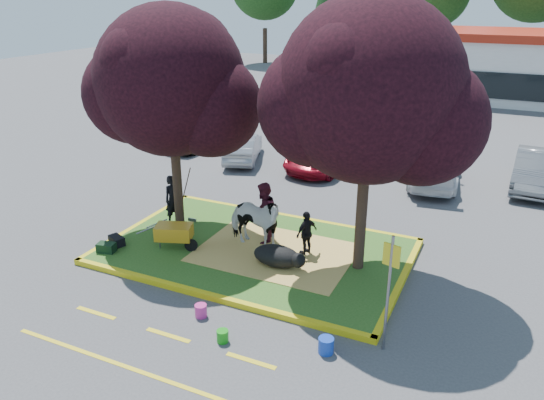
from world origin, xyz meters
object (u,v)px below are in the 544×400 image
at_px(bucket_green, 223,336).
at_px(bucket_pink, 201,311).
at_px(wheelbarrow, 174,232).
at_px(sign_post, 389,281).
at_px(bucket_blue, 326,345).
at_px(car_silver, 243,147).
at_px(calf, 277,256).
at_px(car_black, 196,135).
at_px(cow, 254,222).
at_px(handler, 173,200).

height_order(bucket_green, bucket_pink, bucket_pink).
height_order(wheelbarrow, bucket_green, wheelbarrow).
height_order(sign_post, bucket_green, sign_post).
height_order(bucket_blue, car_silver, car_silver).
bearing_deg(car_silver, bucket_blue, 105.53).
height_order(sign_post, bucket_blue, sign_post).
bearing_deg(calf, car_silver, 124.20).
height_order(wheelbarrow, car_black, car_black).
xyz_separation_m(calf, sign_post, (3.36, -2.07, 1.17)).
relative_size(wheelbarrow, bucket_blue, 5.21).
height_order(calf, car_silver, car_silver).
distance_m(cow, bucket_green, 4.22).
distance_m(cow, bucket_blue, 4.81).
relative_size(handler, sign_post, 0.60).
bearing_deg(bucket_blue, bucket_pink, 179.59).
distance_m(bucket_green, car_silver, 12.85).
xyz_separation_m(sign_post, car_silver, (-8.75, 10.36, -1.01)).
distance_m(bucket_pink, bucket_blue, 3.00).
height_order(calf, handler, handler).
xyz_separation_m(calf, bucket_pink, (-0.68, -2.66, -0.28)).
bearing_deg(sign_post, bucket_blue, -133.36).
distance_m(wheelbarrow, bucket_blue, 5.90).
height_order(bucket_green, car_silver, car_silver).
bearing_deg(handler, cow, -71.14).
xyz_separation_m(cow, sign_post, (4.38, -2.76, 0.66)).
distance_m(calf, sign_post, 4.11).
relative_size(handler, car_black, 0.43).
distance_m(bucket_green, car_black, 15.00).
relative_size(cow, car_silver, 0.52).
height_order(calf, bucket_green, calf).
height_order(cow, sign_post, sign_post).
xyz_separation_m(car_black, car_silver, (2.89, -0.79, -0.02)).
bearing_deg(sign_post, bucket_pink, -155.61).
bearing_deg(bucket_pink, sign_post, 8.30).
bearing_deg(handler, car_black, 55.74).
bearing_deg(handler, wheelbarrow, -117.42).
bearing_deg(calf, car_black, 133.52).
bearing_deg(handler, bucket_pink, -111.26).
height_order(handler, bucket_blue, handler).
xyz_separation_m(bucket_pink, bucket_blue, (3.00, -0.02, 0.02)).
distance_m(cow, sign_post, 5.22).
xyz_separation_m(cow, wheelbarrow, (-2.02, -0.95, -0.32)).
bearing_deg(bucket_blue, cow, 134.73).
relative_size(calf, car_black, 0.36).
distance_m(cow, handler, 3.04).
relative_size(bucket_pink, car_silver, 0.08).
bearing_deg(car_silver, calf, 103.45).
relative_size(wheelbarrow, sign_post, 0.69).
relative_size(calf, wheelbarrow, 0.72).
height_order(cow, handler, cow).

